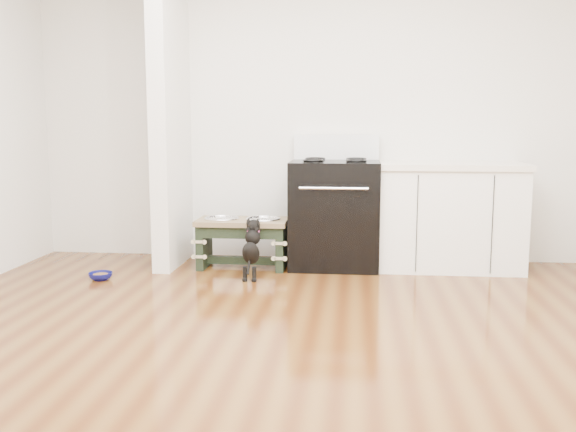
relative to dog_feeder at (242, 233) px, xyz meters
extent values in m
plane|color=#4A240D|center=(0.54, -2.00, -0.30)|extent=(5.00, 5.00, 0.00)
plane|color=silver|center=(0.54, 0.50, 1.05)|extent=(5.00, 0.00, 5.00)
plane|color=silver|center=(0.54, -4.50, 1.05)|extent=(5.00, 0.00, 5.00)
cube|color=silver|center=(-0.64, 0.10, 1.05)|extent=(0.15, 0.80, 2.70)
cube|color=black|center=(0.79, 0.16, 0.16)|extent=(0.76, 0.65, 0.92)
cube|color=black|center=(0.79, -0.15, 0.10)|extent=(0.58, 0.02, 0.50)
cylinder|color=silver|center=(0.79, -0.19, 0.42)|extent=(0.56, 0.02, 0.02)
cube|color=white|center=(0.79, 0.43, 0.73)|extent=(0.76, 0.08, 0.22)
torus|color=black|center=(0.61, 0.02, 0.63)|extent=(0.18, 0.18, 0.02)
torus|color=black|center=(0.97, 0.02, 0.63)|extent=(0.18, 0.18, 0.02)
torus|color=black|center=(0.61, 0.30, 0.63)|extent=(0.18, 0.18, 0.02)
torus|color=black|center=(0.97, 0.30, 0.63)|extent=(0.18, 0.18, 0.02)
cube|color=white|center=(1.77, 0.18, 0.13)|extent=(1.20, 0.60, 0.86)
cube|color=beige|center=(1.77, 0.18, 0.58)|extent=(1.24, 0.64, 0.05)
cube|color=black|center=(1.77, -0.08, -0.25)|extent=(1.20, 0.06, 0.10)
cube|color=black|center=(-0.34, 0.01, -0.11)|extent=(0.06, 0.37, 0.38)
cube|color=black|center=(0.34, 0.01, -0.11)|extent=(0.06, 0.37, 0.38)
cube|color=black|center=(0.00, -0.16, 0.03)|extent=(0.62, 0.03, 0.10)
cube|color=black|center=(0.00, 0.01, -0.24)|extent=(0.62, 0.06, 0.06)
cube|color=brown|center=(0.00, 0.01, 0.10)|extent=(0.78, 0.41, 0.04)
cylinder|color=silver|center=(-0.18, 0.01, 0.10)|extent=(0.27, 0.27, 0.05)
cylinder|color=silver|center=(0.18, 0.01, 0.10)|extent=(0.27, 0.27, 0.05)
torus|color=silver|center=(-0.18, 0.01, 0.13)|extent=(0.30, 0.30, 0.02)
torus|color=silver|center=(0.18, 0.01, 0.13)|extent=(0.30, 0.30, 0.02)
cylinder|color=black|center=(0.10, -0.47, -0.24)|extent=(0.03, 0.03, 0.12)
cylinder|color=black|center=(0.18, -0.47, -0.24)|extent=(0.03, 0.03, 0.12)
sphere|color=black|center=(0.10, -0.48, -0.29)|extent=(0.04, 0.04, 0.04)
sphere|color=black|center=(0.18, -0.48, -0.29)|extent=(0.04, 0.04, 0.04)
ellipsoid|color=black|center=(0.14, -0.40, -0.09)|extent=(0.14, 0.32, 0.28)
sphere|color=black|center=(0.14, -0.30, 0.02)|extent=(0.13, 0.13, 0.13)
sphere|color=black|center=(0.14, -0.26, 0.11)|extent=(0.11, 0.11, 0.11)
sphere|color=black|center=(0.10, -0.18, 0.11)|extent=(0.04, 0.04, 0.04)
sphere|color=black|center=(0.17, -0.18, 0.11)|extent=(0.04, 0.04, 0.04)
cylinder|color=black|center=(0.14, -0.52, -0.18)|extent=(0.02, 0.09, 0.10)
torus|color=#D63E7D|center=(0.14, -0.27, 0.06)|extent=(0.10, 0.07, 0.10)
imported|color=#0B0D52|center=(-1.06, -0.54, -0.27)|extent=(0.24, 0.24, 0.06)
cylinder|color=#513317|center=(-1.06, -0.54, -0.27)|extent=(0.12, 0.12, 0.02)
camera|label=1|loc=(0.96, -5.37, 0.94)|focal=40.00mm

